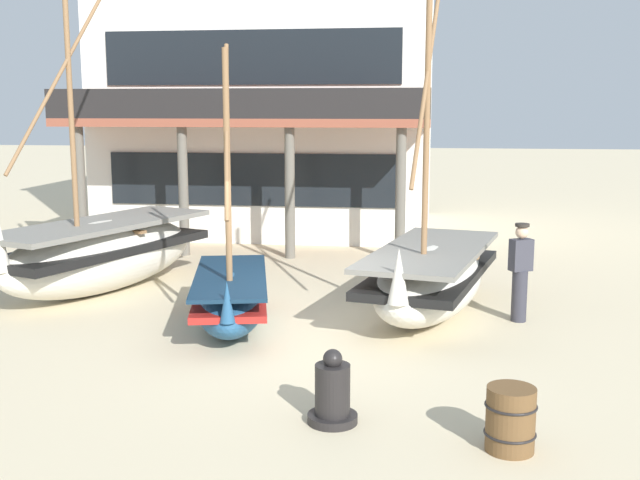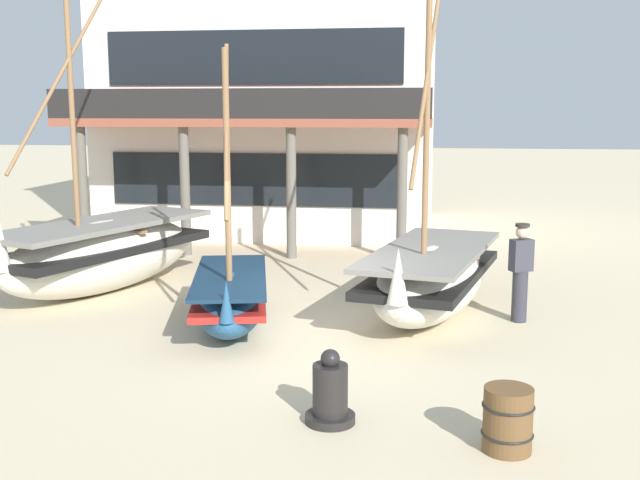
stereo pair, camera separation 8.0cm
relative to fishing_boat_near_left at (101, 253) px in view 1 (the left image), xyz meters
name	(u,v)px [view 1 (the left image)]	position (x,y,z in m)	size (l,w,h in m)	color
ground_plane	(311,337)	(4.58, -2.54, -0.78)	(120.00, 120.00, 0.00)	beige
fishing_boat_near_left	(101,253)	(0.00, 0.00, 0.00)	(3.24, 5.24, 6.91)	silver
fishing_boat_centre_large	(430,278)	(6.44, -0.90, -0.11)	(2.61, 4.79, 6.05)	silver
fishing_boat_far_right	(231,297)	(3.16, -2.09, -0.27)	(1.91, 3.66, 4.61)	#23517A
fisherman_by_hull	(520,273)	(7.94, -1.09, 0.06)	(0.42, 0.36, 1.68)	#33333D
capstan_winch	(333,394)	(5.34, -5.85, -0.43)	(0.59, 0.59, 0.88)	black
wooden_barrel	(510,419)	(7.30, -6.33, -0.43)	(0.56, 0.56, 0.70)	brown
harbor_building_main	(276,65)	(1.75, 9.02, 4.09)	(9.62, 8.93, 9.74)	white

